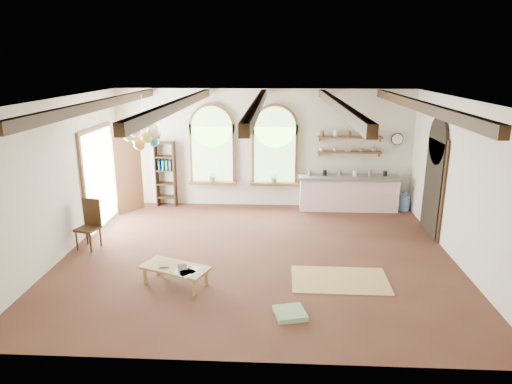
# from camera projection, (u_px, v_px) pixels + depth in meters

# --- Properties ---
(floor) EXTENTS (8.00, 8.00, 0.00)m
(floor) POSITION_uv_depth(u_px,v_px,m) (258.00, 255.00, 9.49)
(floor) COLOR #512F21
(floor) RESTS_ON ground
(ceiling_beams) EXTENTS (6.20, 6.80, 0.18)m
(ceiling_beams) POSITION_uv_depth(u_px,v_px,m) (258.00, 105.00, 8.63)
(ceiling_beams) COLOR #331D10
(ceiling_beams) RESTS_ON ceiling
(window_left) EXTENTS (1.30, 0.28, 2.20)m
(window_left) POSITION_uv_depth(u_px,v_px,m) (212.00, 148.00, 12.40)
(window_left) COLOR brown
(window_left) RESTS_ON floor
(window_right) EXTENTS (1.30, 0.28, 2.20)m
(window_right) POSITION_uv_depth(u_px,v_px,m) (275.00, 148.00, 12.31)
(window_right) COLOR brown
(window_right) RESTS_ON floor
(left_doorway) EXTENTS (0.10, 1.90, 2.50)m
(left_doorway) POSITION_uv_depth(u_px,v_px,m) (99.00, 178.00, 11.10)
(left_doorway) COLOR brown
(left_doorway) RESTS_ON floor
(right_doorway) EXTENTS (0.10, 1.30, 2.40)m
(right_doorway) POSITION_uv_depth(u_px,v_px,m) (433.00, 188.00, 10.43)
(right_doorway) COLOR black
(right_doorway) RESTS_ON floor
(kitchen_counter) EXTENTS (2.68, 0.62, 0.94)m
(kitchen_counter) POSITION_uv_depth(u_px,v_px,m) (348.00, 193.00, 12.32)
(kitchen_counter) COLOR beige
(kitchen_counter) RESTS_ON floor
(wall_shelf_lower) EXTENTS (1.70, 0.24, 0.04)m
(wall_shelf_lower) POSITION_uv_depth(u_px,v_px,m) (349.00, 152.00, 12.19)
(wall_shelf_lower) COLOR brown
(wall_shelf_lower) RESTS_ON wall_back
(wall_shelf_upper) EXTENTS (1.70, 0.24, 0.04)m
(wall_shelf_upper) POSITION_uv_depth(u_px,v_px,m) (350.00, 137.00, 12.08)
(wall_shelf_upper) COLOR brown
(wall_shelf_upper) RESTS_ON wall_back
(wall_clock) EXTENTS (0.32, 0.04, 0.32)m
(wall_clock) POSITION_uv_depth(u_px,v_px,m) (397.00, 139.00, 12.10)
(wall_clock) COLOR black
(wall_clock) RESTS_ON wall_back
(bookshelf) EXTENTS (0.53, 0.32, 1.80)m
(bookshelf) POSITION_uv_depth(u_px,v_px,m) (166.00, 174.00, 12.56)
(bookshelf) COLOR #331D10
(bookshelf) RESTS_ON floor
(coffee_table) EXTENTS (1.34, 0.98, 0.35)m
(coffee_table) POSITION_uv_depth(u_px,v_px,m) (175.00, 269.00, 8.18)
(coffee_table) COLOR #A88B4D
(coffee_table) RESTS_ON floor
(side_chair) EXTENTS (0.52, 0.52, 1.07)m
(side_chair) POSITION_uv_depth(u_px,v_px,m) (89.00, 234.00, 9.80)
(side_chair) COLOR #331D10
(side_chair) RESTS_ON floor
(floor_mat) EXTENTS (1.78, 1.11, 0.02)m
(floor_mat) POSITION_uv_depth(u_px,v_px,m) (340.00, 280.00, 8.41)
(floor_mat) COLOR tan
(floor_mat) RESTS_ON floor
(floor_cushion) EXTENTS (0.57, 0.57, 0.08)m
(floor_cushion) POSITION_uv_depth(u_px,v_px,m) (290.00, 313.00, 7.24)
(floor_cushion) COLOR #7EA26F
(floor_cushion) RESTS_ON floor
(water_jug_a) EXTENTS (0.30, 0.30, 0.59)m
(water_jug_a) POSITION_uv_depth(u_px,v_px,m) (377.00, 201.00, 12.34)
(water_jug_a) COLOR #608CCF
(water_jug_a) RESTS_ON floor
(water_jug_b) EXTENTS (0.28, 0.28, 0.54)m
(water_jug_b) POSITION_uv_depth(u_px,v_px,m) (404.00, 202.00, 12.31)
(water_jug_b) COLOR #608CCF
(water_jug_b) RESTS_ON floor
(balloon_cluster) EXTENTS (0.87, 0.97, 1.16)m
(balloon_cluster) POSITION_uv_depth(u_px,v_px,m) (144.00, 134.00, 10.09)
(balloon_cluster) COLOR white
(balloon_cluster) RESTS_ON floor
(table_book) EXTENTS (0.24, 0.30, 0.02)m
(table_book) POSITION_uv_depth(u_px,v_px,m) (159.00, 265.00, 8.20)
(table_book) COLOR olive
(table_book) RESTS_ON coffee_table
(tablet) EXTENTS (0.23, 0.28, 0.01)m
(tablet) POSITION_uv_depth(u_px,v_px,m) (182.00, 267.00, 8.13)
(tablet) COLOR black
(tablet) RESTS_ON coffee_table
(potted_plant_left) EXTENTS (0.27, 0.23, 0.30)m
(potted_plant_left) POSITION_uv_depth(u_px,v_px,m) (213.00, 176.00, 12.51)
(potted_plant_left) COLOR #598C4C
(potted_plant_left) RESTS_ON window_left
(potted_plant_right) EXTENTS (0.27, 0.23, 0.30)m
(potted_plant_right) POSITION_uv_depth(u_px,v_px,m) (274.00, 177.00, 12.43)
(potted_plant_right) COLOR #598C4C
(potted_plant_right) RESTS_ON window_right
(shelf_cup_a) EXTENTS (0.12, 0.10, 0.10)m
(shelf_cup_a) POSITION_uv_depth(u_px,v_px,m) (321.00, 149.00, 12.21)
(shelf_cup_a) COLOR white
(shelf_cup_a) RESTS_ON wall_shelf_lower
(shelf_cup_b) EXTENTS (0.10, 0.10, 0.09)m
(shelf_cup_b) POSITION_uv_depth(u_px,v_px,m) (335.00, 150.00, 12.19)
(shelf_cup_b) COLOR beige
(shelf_cup_b) RESTS_ON wall_shelf_lower
(shelf_bowl_a) EXTENTS (0.22, 0.22, 0.05)m
(shelf_bowl_a) POSITION_uv_depth(u_px,v_px,m) (348.00, 150.00, 12.18)
(shelf_bowl_a) COLOR beige
(shelf_bowl_a) RESTS_ON wall_shelf_lower
(shelf_bowl_b) EXTENTS (0.20, 0.20, 0.06)m
(shelf_bowl_b) POSITION_uv_depth(u_px,v_px,m) (361.00, 150.00, 12.16)
(shelf_bowl_b) COLOR #8C664C
(shelf_bowl_b) RESTS_ON wall_shelf_lower
(shelf_vase) EXTENTS (0.18, 0.18, 0.19)m
(shelf_vase) POSITION_uv_depth(u_px,v_px,m) (374.00, 148.00, 12.13)
(shelf_vase) COLOR slate
(shelf_vase) RESTS_ON wall_shelf_lower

